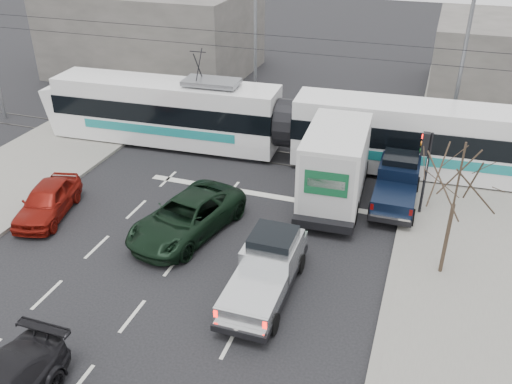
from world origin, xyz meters
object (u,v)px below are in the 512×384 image
(tram, at_px, (285,124))
(box_truck, at_px, (337,163))
(street_lamp_near, at_px, (460,53))
(red_car, at_px, (48,201))
(navy_pickup, at_px, (397,182))
(green_car, at_px, (187,217))
(traffic_signal, at_px, (425,156))
(bare_tree, at_px, (458,181))
(street_lamp_far, at_px, (252,28))
(silver_pickup, at_px, (267,267))

(tram, height_order, box_truck, tram)
(street_lamp_near, relative_size, red_car, 2.17)
(street_lamp_near, xyz_separation_m, navy_pickup, (-1.82, -6.70, -4.13))
(navy_pickup, xyz_separation_m, green_car, (-7.59, -5.26, -0.22))
(traffic_signal, relative_size, green_car, 0.66)
(bare_tree, bearing_deg, green_car, -177.29)
(bare_tree, distance_m, tram, 11.29)
(navy_pickup, distance_m, red_car, 14.92)
(traffic_signal, distance_m, navy_pickup, 2.17)
(street_lamp_near, bearing_deg, bare_tree, -88.58)
(bare_tree, xyz_separation_m, box_truck, (-4.71, 4.24, -2.06))
(traffic_signal, relative_size, navy_pickup, 0.76)
(bare_tree, xyz_separation_m, tram, (-8.02, 7.69, -1.97))
(traffic_signal, height_order, green_car, traffic_signal)
(street_lamp_far, height_order, navy_pickup, street_lamp_far)
(silver_pickup, distance_m, navy_pickup, 8.35)
(street_lamp_far, distance_m, red_car, 15.76)
(silver_pickup, height_order, box_truck, box_truck)
(street_lamp_near, distance_m, navy_pickup, 8.08)
(traffic_signal, distance_m, green_car, 9.85)
(silver_pickup, distance_m, red_car, 10.36)
(bare_tree, height_order, traffic_signal, bare_tree)
(tram, bearing_deg, navy_pickup, -28.97)
(traffic_signal, bearing_deg, street_lamp_far, 138.28)
(green_car, height_order, red_car, green_car)
(bare_tree, height_order, red_car, bare_tree)
(silver_pickup, bearing_deg, green_car, 150.27)
(box_truck, bearing_deg, street_lamp_near, 55.71)
(traffic_signal, height_order, street_lamp_far, street_lamp_far)
(bare_tree, height_order, navy_pickup, bare_tree)
(traffic_signal, relative_size, street_lamp_near, 0.40)
(tram, distance_m, green_car, 8.39)
(bare_tree, xyz_separation_m, red_car, (-15.82, -1.08, -3.09))
(tram, bearing_deg, green_car, -104.53)
(box_truck, xyz_separation_m, red_car, (-11.11, -5.32, -1.03))
(street_lamp_far, bearing_deg, street_lamp_near, -9.87)
(traffic_signal, bearing_deg, street_lamp_near, 83.59)
(street_lamp_far, relative_size, tram, 0.36)
(bare_tree, relative_size, street_lamp_far, 0.56)
(navy_pickup, bearing_deg, bare_tree, -66.95)
(box_truck, distance_m, red_car, 12.36)
(navy_pickup, bearing_deg, box_truck, -168.31)
(box_truck, bearing_deg, tram, 130.85)
(bare_tree, relative_size, street_lamp_near, 0.56)
(box_truck, relative_size, navy_pickup, 1.51)
(traffic_signal, xyz_separation_m, red_car, (-14.69, -5.08, -2.03))
(tram, height_order, silver_pickup, tram)
(street_lamp_near, height_order, red_car, street_lamp_near)
(street_lamp_near, height_order, navy_pickup, street_lamp_near)
(bare_tree, distance_m, box_truck, 6.66)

